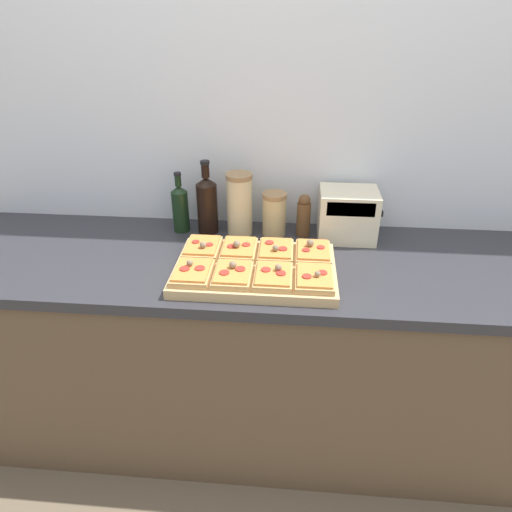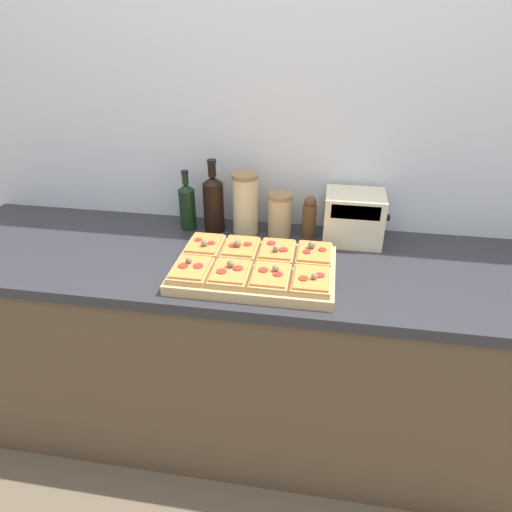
# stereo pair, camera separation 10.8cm
# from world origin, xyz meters

# --- Properties ---
(ground_plane) EXTENTS (12.00, 12.00, 0.00)m
(ground_plane) POSITION_xyz_m (0.00, 0.00, 0.00)
(ground_plane) COLOR brown
(wall_back) EXTENTS (6.00, 0.06, 2.50)m
(wall_back) POSITION_xyz_m (0.00, 0.67, 1.25)
(wall_back) COLOR silver
(wall_back) RESTS_ON ground_plane
(kitchen_counter) EXTENTS (2.63, 0.67, 0.88)m
(kitchen_counter) POSITION_xyz_m (0.00, 0.32, 0.44)
(kitchen_counter) COLOR brown
(kitchen_counter) RESTS_ON ground_plane
(cutting_board) EXTENTS (0.56, 0.37, 0.04)m
(cutting_board) POSITION_xyz_m (-0.04, 0.21, 0.90)
(cutting_board) COLOR tan
(cutting_board) RESTS_ON kitchen_counter
(pizza_slice_back_left) EXTENTS (0.12, 0.17, 0.05)m
(pizza_slice_back_left) POSITION_xyz_m (-0.24, 0.30, 0.93)
(pizza_slice_back_left) COLOR tan
(pizza_slice_back_left) RESTS_ON cutting_board
(pizza_slice_back_midleft) EXTENTS (0.12, 0.17, 0.05)m
(pizza_slice_back_midleft) POSITION_xyz_m (-0.11, 0.30, 0.93)
(pizza_slice_back_midleft) COLOR tan
(pizza_slice_back_midleft) RESTS_ON cutting_board
(pizza_slice_back_midright) EXTENTS (0.12, 0.17, 0.05)m
(pizza_slice_back_midright) POSITION_xyz_m (0.03, 0.30, 0.93)
(pizza_slice_back_midright) COLOR tan
(pizza_slice_back_midright) RESTS_ON cutting_board
(pizza_slice_back_right) EXTENTS (0.12, 0.17, 0.05)m
(pizza_slice_back_right) POSITION_xyz_m (0.16, 0.30, 0.93)
(pizza_slice_back_right) COLOR tan
(pizza_slice_back_right) RESTS_ON cutting_board
(pizza_slice_front_left) EXTENTS (0.12, 0.17, 0.05)m
(pizza_slice_front_left) POSITION_xyz_m (-0.24, 0.12, 0.93)
(pizza_slice_front_left) COLOR tan
(pizza_slice_front_left) RESTS_ON cutting_board
(pizza_slice_front_midleft) EXTENTS (0.12, 0.17, 0.05)m
(pizza_slice_front_midleft) POSITION_xyz_m (-0.11, 0.12, 0.93)
(pizza_slice_front_midleft) COLOR tan
(pizza_slice_front_midleft) RESTS_ON cutting_board
(pizza_slice_front_midright) EXTENTS (0.12, 0.17, 0.05)m
(pizza_slice_front_midright) POSITION_xyz_m (0.03, 0.12, 0.93)
(pizza_slice_front_midright) COLOR tan
(pizza_slice_front_midright) RESTS_ON cutting_board
(pizza_slice_front_right) EXTENTS (0.12, 0.17, 0.05)m
(pizza_slice_front_right) POSITION_xyz_m (0.16, 0.12, 0.93)
(pizza_slice_front_right) COLOR tan
(pizza_slice_front_right) RESTS_ON cutting_board
(olive_oil_bottle) EXTENTS (0.07, 0.07, 0.25)m
(olive_oil_bottle) POSITION_xyz_m (-0.38, 0.53, 0.99)
(olive_oil_bottle) COLOR black
(olive_oil_bottle) RESTS_ON kitchen_counter
(wine_bottle) EXTENTS (0.08, 0.08, 0.30)m
(wine_bottle) POSITION_xyz_m (-0.27, 0.53, 1.01)
(wine_bottle) COLOR black
(wine_bottle) RESTS_ON kitchen_counter
(grain_jar_tall) EXTENTS (0.11, 0.11, 0.25)m
(grain_jar_tall) POSITION_xyz_m (-0.13, 0.53, 1.01)
(grain_jar_tall) COLOR beige
(grain_jar_tall) RESTS_ON kitchen_counter
(grain_jar_short) EXTENTS (0.10, 0.10, 0.18)m
(grain_jar_short) POSITION_xyz_m (0.01, 0.53, 0.97)
(grain_jar_short) COLOR tan
(grain_jar_short) RESTS_ON kitchen_counter
(pepper_mill) EXTENTS (0.06, 0.06, 0.18)m
(pepper_mill) POSITION_xyz_m (0.12, 0.53, 0.97)
(pepper_mill) COLOR brown
(pepper_mill) RESTS_ON kitchen_counter
(toaster_oven) EXTENTS (0.25, 0.18, 0.20)m
(toaster_oven) POSITION_xyz_m (0.30, 0.53, 0.98)
(toaster_oven) COLOR beige
(toaster_oven) RESTS_ON kitchen_counter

